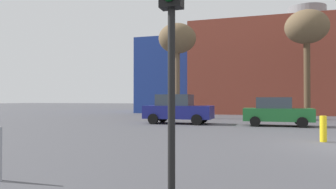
{
  "coord_description": "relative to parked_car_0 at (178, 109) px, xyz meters",
  "views": [
    {
      "loc": [
        -2.62,
        -11.72,
        1.56
      ],
      "look_at": [
        -8.64,
        7.35,
        1.86
      ],
      "focal_mm": 34.04,
      "sensor_mm": 36.0,
      "label": 1
    }
  ],
  "objects": [
    {
      "name": "bollard_yellow_0",
      "position": [
        7.46,
        -6.81,
        -0.45
      ],
      "size": [
        0.24,
        0.24,
        0.95
      ],
      "primitive_type": "cylinder",
      "color": "yellow",
      "rests_on": "ground_plane"
    },
    {
      "name": "bare_tree_0",
      "position": [
        -1.64,
        5.71,
        5.54
      ],
      "size": [
        3.12,
        3.12,
        7.87
      ],
      "color": "brown",
      "rests_on": "ground_plane"
    },
    {
      "name": "parked_car_0",
      "position": [
        0.0,
        0.0,
        0.0
      ],
      "size": [
        4.31,
        2.11,
        1.87
      ],
      "color": "navy",
      "rests_on": "ground_plane"
    },
    {
      "name": "building_backdrop",
      "position": [
        9.71,
        18.81,
        3.85
      ],
      "size": [
        37.33,
        11.97,
        11.81
      ],
      "color": "brown",
      "rests_on": "ground_plane"
    },
    {
      "name": "traffic_light_near_left",
      "position": [
        4.08,
        -14.8,
        1.95
      ],
      "size": [
        0.36,
        0.36,
        3.91
      ],
      "rotation": [
        0.0,
        0.0,
        -1.58
      ],
      "color": "black",
      "rests_on": "ground_plane"
    },
    {
      "name": "parked_car_1",
      "position": [
        6.01,
        0.0,
        -0.1
      ],
      "size": [
        3.86,
        1.9,
        1.67
      ],
      "color": "#1E662D",
      "rests_on": "ground_plane"
    },
    {
      "name": "bare_tree_1",
      "position": [
        8.42,
        7.09,
        6.06
      ],
      "size": [
        3.28,
        3.28,
        8.51
      ],
      "color": "brown",
      "rests_on": "ground_plane"
    }
  ]
}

